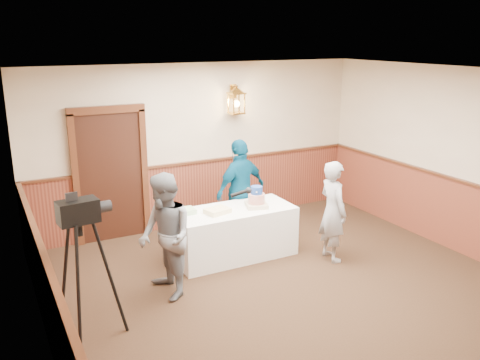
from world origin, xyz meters
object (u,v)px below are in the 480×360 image
object	(u,v)px
tiered_cake	(257,199)
sheet_cake_green	(184,211)
display_table	(234,233)
interviewer	(165,237)
assistant_p	(241,190)
tv_camera_rig	(85,282)
baker	(333,211)
sheet_cake_yellow	(217,211)

from	to	relation	value
tiered_cake	sheet_cake_green	bearing A→B (deg)	168.27
display_table	interviewer	distance (m)	1.54
interviewer	assistant_p	bearing A→B (deg)	123.59
sheet_cake_green	tv_camera_rig	size ratio (longest dim) A/B	0.18
display_table	tv_camera_rig	xyz separation A→B (m)	(-2.42, -1.31, 0.36)
assistant_p	tv_camera_rig	xyz separation A→B (m)	(-2.83, -1.86, -0.10)
baker	sheet_cake_green	bearing A→B (deg)	68.22
sheet_cake_yellow	assistant_p	xyz separation A→B (m)	(0.70, 0.60, 0.05)
tv_camera_rig	assistant_p	bearing A→B (deg)	26.38
tiered_cake	sheet_cake_yellow	distance (m)	0.64
display_table	assistant_p	bearing A→B (deg)	53.61
tiered_cake	sheet_cake_green	xyz separation A→B (m)	(-1.07, 0.22, -0.09)
tiered_cake	assistant_p	size ratio (longest dim) A/B	0.23
tiered_cake	interviewer	bearing A→B (deg)	-159.40
assistant_p	sheet_cake_yellow	bearing A→B (deg)	25.26
display_table	baker	bearing A→B (deg)	-31.38
sheet_cake_yellow	tv_camera_rig	size ratio (longest dim) A/B	0.20
sheet_cake_green	assistant_p	world-z (taller)	assistant_p
tiered_cake	interviewer	size ratio (longest dim) A/B	0.24
tiered_cake	baker	world-z (taller)	baker
sheet_cake_green	assistant_p	distance (m)	1.19
baker	tv_camera_rig	size ratio (longest dim) A/B	0.92
interviewer	sheet_cake_yellow	bearing A→B (deg)	119.93
tv_camera_rig	display_table	bearing A→B (deg)	21.45
display_table	interviewer	xyz separation A→B (m)	(-1.31, -0.69, 0.43)
assistant_p	tv_camera_rig	bearing A→B (deg)	17.93
display_table	sheet_cake_yellow	bearing A→B (deg)	-170.78
sheet_cake_yellow	interviewer	size ratio (longest dim) A/B	0.21
interviewer	display_table	bearing A→B (deg)	115.48
display_table	tv_camera_rig	size ratio (longest dim) A/B	1.10
sheet_cake_green	baker	bearing A→B (deg)	-24.97
tiered_cake	interviewer	distance (m)	1.77
interviewer	assistant_p	world-z (taller)	assistant_p
tiered_cake	baker	bearing A→B (deg)	-37.73
tv_camera_rig	baker	bearing A→B (deg)	1.61
baker	tv_camera_rig	xyz separation A→B (m)	(-3.67, -0.55, -0.02)
display_table	sheet_cake_green	xyz separation A→B (m)	(-0.72, 0.16, 0.41)
sheet_cake_yellow	baker	size ratio (longest dim) A/B	0.22
sheet_cake_green	baker	distance (m)	2.17
display_table	baker	world-z (taller)	baker
display_table	sheet_cake_yellow	size ratio (longest dim) A/B	5.37
display_table	baker	size ratio (longest dim) A/B	1.19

